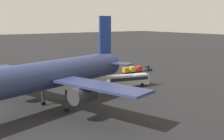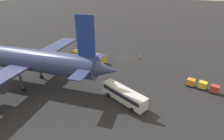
{
  "view_description": "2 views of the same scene",
  "coord_description": "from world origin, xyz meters",
  "px_view_note": "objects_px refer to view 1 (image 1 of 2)",
  "views": [
    {
      "loc": [
        33.27,
        82.28,
        17.83
      ],
      "look_at": [
        -11.29,
        18.86,
        4.19
      ],
      "focal_mm": 45.0,
      "sensor_mm": 36.0,
      "label": 1
    },
    {
      "loc": [
        -29.3,
        52.59,
        24.41
      ],
      "look_at": [
        -4.56,
        14.84,
        2.21
      ],
      "focal_mm": 28.0,
      "sensor_mm": 36.0,
      "label": 2
    }
  ],
  "objects_px": {
    "baggage_tug": "(148,68)",
    "cargo_cart_yellow": "(132,69)",
    "shuttle_bus_near": "(31,81)",
    "shuttle_bus_far": "(128,80)",
    "worker_person": "(64,73)",
    "cargo_cart_orange": "(126,70)",
    "cargo_cart_red": "(139,69)",
    "airplane": "(47,76)"
  },
  "relations": [
    {
      "from": "baggage_tug",
      "to": "cargo_cart_red",
      "type": "xyz_separation_m",
      "value": [
        4.0,
        -0.38,
        0.25
      ]
    },
    {
      "from": "shuttle_bus_far",
      "to": "worker_person",
      "type": "bearing_deg",
      "value": -58.98
    },
    {
      "from": "airplane",
      "to": "shuttle_bus_near",
      "type": "height_order",
      "value": "airplane"
    },
    {
      "from": "airplane",
      "to": "shuttle_bus_far",
      "type": "height_order",
      "value": "airplane"
    },
    {
      "from": "shuttle_bus_near",
      "to": "cargo_cart_yellow",
      "type": "height_order",
      "value": "shuttle_bus_near"
    },
    {
      "from": "baggage_tug",
      "to": "shuttle_bus_far",
      "type": "bearing_deg",
      "value": 33.66
    },
    {
      "from": "airplane",
      "to": "cargo_cart_orange",
      "type": "height_order",
      "value": "airplane"
    },
    {
      "from": "airplane",
      "to": "worker_person",
      "type": "bearing_deg",
      "value": -136.91
    },
    {
      "from": "cargo_cart_red",
      "to": "cargo_cart_yellow",
      "type": "height_order",
      "value": "same"
    },
    {
      "from": "shuttle_bus_near",
      "to": "cargo_cart_orange",
      "type": "relative_size",
      "value": 6.42
    },
    {
      "from": "cargo_cart_red",
      "to": "cargo_cart_orange",
      "type": "xyz_separation_m",
      "value": [
        5.64,
        -0.26,
        0.0
      ]
    },
    {
      "from": "cargo_cart_orange",
      "to": "cargo_cart_yellow",
      "type": "bearing_deg",
      "value": -177.77
    },
    {
      "from": "shuttle_bus_far",
      "to": "baggage_tug",
      "type": "height_order",
      "value": "shuttle_bus_far"
    },
    {
      "from": "shuttle_bus_near",
      "to": "baggage_tug",
      "type": "distance_m",
      "value": 43.34
    },
    {
      "from": "airplane",
      "to": "baggage_tug",
      "type": "distance_m",
      "value": 52.33
    },
    {
      "from": "cargo_cart_orange",
      "to": "shuttle_bus_far",
      "type": "bearing_deg",
      "value": 53.81
    },
    {
      "from": "worker_person",
      "to": "cargo_cart_orange",
      "type": "height_order",
      "value": "cargo_cart_orange"
    },
    {
      "from": "shuttle_bus_near",
      "to": "cargo_cart_red",
      "type": "bearing_deg",
      "value": 175.28
    },
    {
      "from": "airplane",
      "to": "worker_person",
      "type": "xyz_separation_m",
      "value": [
        -18.43,
        -31.71,
        -6.27
      ]
    },
    {
      "from": "cargo_cart_red",
      "to": "cargo_cart_yellow",
      "type": "bearing_deg",
      "value": -7.46
    },
    {
      "from": "baggage_tug",
      "to": "cargo_cart_red",
      "type": "bearing_deg",
      "value": -7.17
    },
    {
      "from": "airplane",
      "to": "worker_person",
      "type": "height_order",
      "value": "airplane"
    },
    {
      "from": "shuttle_bus_near",
      "to": "worker_person",
      "type": "height_order",
      "value": "shuttle_bus_near"
    },
    {
      "from": "shuttle_bus_far",
      "to": "shuttle_bus_near",
      "type": "bearing_deg",
      "value": -17.58
    },
    {
      "from": "baggage_tug",
      "to": "worker_person",
      "type": "distance_m",
      "value": 30.15
    },
    {
      "from": "cargo_cart_red",
      "to": "baggage_tug",
      "type": "bearing_deg",
      "value": 174.63
    },
    {
      "from": "baggage_tug",
      "to": "cargo_cart_red",
      "type": "height_order",
      "value": "baggage_tug"
    },
    {
      "from": "cargo_cart_yellow",
      "to": "airplane",
      "type": "bearing_deg",
      "value": 29.65
    },
    {
      "from": "shuttle_bus_near",
      "to": "cargo_cart_orange",
      "type": "xyz_separation_m",
      "value": [
        -33.68,
        -1.96,
        -0.63
      ]
    },
    {
      "from": "shuttle_bus_far",
      "to": "worker_person",
      "type": "xyz_separation_m",
      "value": [
        7.5,
        -24.59,
        -1.08
      ]
    },
    {
      "from": "airplane",
      "to": "shuttle_bus_far",
      "type": "relative_size",
      "value": 4.16
    },
    {
      "from": "cargo_cart_red",
      "to": "cargo_cart_orange",
      "type": "height_order",
      "value": "same"
    },
    {
      "from": "baggage_tug",
      "to": "cargo_cart_orange",
      "type": "relative_size",
      "value": 1.18
    },
    {
      "from": "baggage_tug",
      "to": "cargo_cart_yellow",
      "type": "xyz_separation_m",
      "value": [
        6.81,
        -0.74,
        0.25
      ]
    },
    {
      "from": "cargo_cart_red",
      "to": "shuttle_bus_far",
      "type": "bearing_deg",
      "value": 42.01
    },
    {
      "from": "baggage_tug",
      "to": "cargo_cart_yellow",
      "type": "bearing_deg",
      "value": -8.04
    },
    {
      "from": "baggage_tug",
      "to": "cargo_cart_red",
      "type": "distance_m",
      "value": 4.02
    },
    {
      "from": "shuttle_bus_near",
      "to": "cargo_cart_yellow",
      "type": "relative_size",
      "value": 6.42
    },
    {
      "from": "shuttle_bus_near",
      "to": "cargo_cart_red",
      "type": "xyz_separation_m",
      "value": [
        -39.32,
        -1.7,
        -0.63
      ]
    },
    {
      "from": "shuttle_bus_near",
      "to": "cargo_cart_red",
      "type": "distance_m",
      "value": 39.36
    },
    {
      "from": "cargo_cart_red",
      "to": "shuttle_bus_near",
      "type": "bearing_deg",
      "value": 2.48
    },
    {
      "from": "shuttle_bus_near",
      "to": "worker_person",
      "type": "relative_size",
      "value": 7.6
    }
  ]
}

